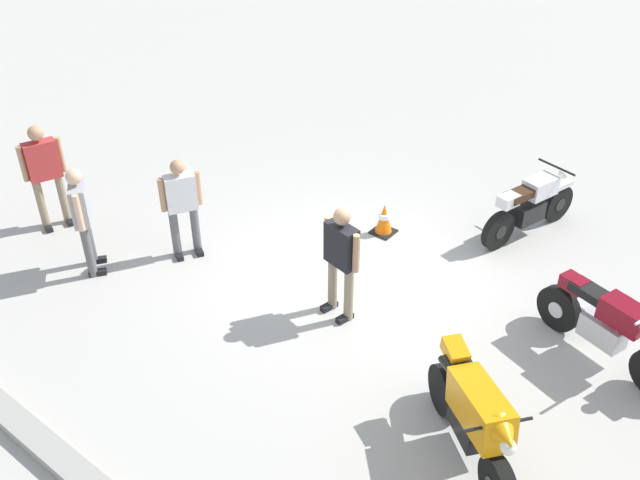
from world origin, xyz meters
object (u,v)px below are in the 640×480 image
(person_in_black_shirt, at_px, (341,256))
(person_in_white_shirt, at_px, (182,203))
(motorcycle_silver_cruiser, at_px, (530,206))
(motorcycle_maroon_cruiser, at_px, (608,326))
(person_in_gray_shirt, at_px, (82,214))
(person_in_red_shirt, at_px, (45,170))
(traffic_cone, at_px, (384,219))
(motorcycle_orange_sportbike, at_px, (474,415))

(person_in_black_shirt, bearing_deg, person_in_white_shirt, -71.86)
(motorcycle_silver_cruiser, relative_size, person_in_black_shirt, 1.21)
(person_in_black_shirt, bearing_deg, motorcycle_maroon_cruiser, 124.79)
(person_in_white_shirt, xyz_separation_m, person_in_gray_shirt, (0.81, 1.17, 0.05))
(person_in_black_shirt, relative_size, person_in_red_shirt, 0.94)
(motorcycle_silver_cruiser, height_order, traffic_cone, motorcycle_silver_cruiser)
(motorcycle_silver_cruiser, relative_size, person_in_gray_shirt, 1.20)
(traffic_cone, bearing_deg, motorcycle_maroon_cruiser, 168.64)
(person_in_red_shirt, bearing_deg, person_in_white_shirt, 36.06)
(person_in_black_shirt, distance_m, traffic_cone, 2.31)
(motorcycle_orange_sportbike, xyz_separation_m, traffic_cone, (3.21, -3.16, -0.33))
(motorcycle_silver_cruiser, relative_size, motorcycle_orange_sportbike, 1.24)
(person_in_white_shirt, distance_m, traffic_cone, 3.24)
(person_in_red_shirt, bearing_deg, person_in_black_shirt, 29.73)
(motorcycle_silver_cruiser, bearing_deg, person_in_black_shirt, 177.60)
(motorcycle_maroon_cruiser, height_order, traffic_cone, motorcycle_maroon_cruiser)
(motorcycle_maroon_cruiser, height_order, person_in_black_shirt, person_in_black_shirt)
(person_in_black_shirt, bearing_deg, person_in_red_shirt, -66.23)
(motorcycle_maroon_cruiser, relative_size, person_in_white_shirt, 1.24)
(person_in_red_shirt, distance_m, person_in_gray_shirt, 1.58)
(motorcycle_silver_cruiser, relative_size, person_in_red_shirt, 1.14)
(person_in_gray_shirt, bearing_deg, motorcycle_maroon_cruiser, -29.81)
(person_in_black_shirt, height_order, person_in_white_shirt, person_in_black_shirt)
(motorcycle_silver_cruiser, bearing_deg, motorcycle_orange_sportbike, -147.22)
(person_in_white_shirt, relative_size, person_in_gray_shirt, 0.96)
(motorcycle_maroon_cruiser, height_order, person_in_white_shirt, person_in_white_shirt)
(motorcycle_maroon_cruiser, bearing_deg, person_in_black_shirt, -138.58)
(person_in_gray_shirt, height_order, traffic_cone, person_in_gray_shirt)
(motorcycle_silver_cruiser, xyz_separation_m, traffic_cone, (1.84, 1.41, -0.26))
(person_in_black_shirt, xyz_separation_m, person_in_gray_shirt, (3.56, 1.47, 0.01))
(motorcycle_maroon_cruiser, relative_size, person_in_red_shirt, 1.13)
(person_in_black_shirt, bearing_deg, traffic_cone, -150.31)
(motorcycle_silver_cruiser, distance_m, traffic_cone, 2.34)
(motorcycle_silver_cruiser, distance_m, person_in_red_shirt, 7.77)
(person_in_black_shirt, distance_m, person_in_gray_shirt, 3.85)
(motorcycle_maroon_cruiser, distance_m, person_in_white_shirt, 6.13)
(motorcycle_maroon_cruiser, distance_m, motorcycle_orange_sportbike, 2.47)
(motorcycle_orange_sportbike, height_order, person_in_black_shirt, person_in_black_shirt)
(motorcycle_orange_sportbike, bearing_deg, person_in_black_shirt, -164.07)
(person_in_red_shirt, bearing_deg, traffic_cone, 53.46)
(person_in_black_shirt, relative_size, person_in_white_shirt, 1.04)
(motorcycle_maroon_cruiser, xyz_separation_m, person_in_black_shirt, (3.15, 1.33, 0.44))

